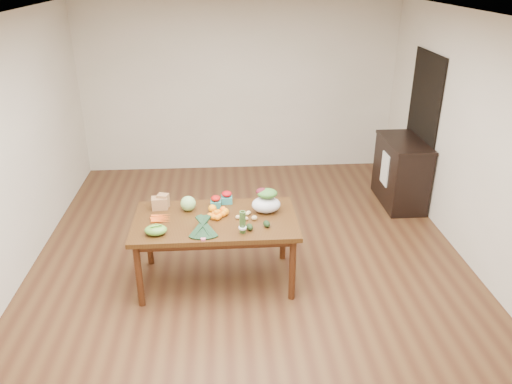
{
  "coord_description": "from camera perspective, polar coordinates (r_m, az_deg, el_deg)",
  "views": [
    {
      "loc": [
        -0.27,
        -4.89,
        3.16
      ],
      "look_at": [
        0.07,
        0.0,
        0.9
      ],
      "focal_mm": 35.0,
      "sensor_mm": 36.0,
      "label": 1
    }
  ],
  "objects": [
    {
      "name": "potato_e",
      "position": [
        5.12,
        -0.19,
        -2.98
      ],
      "size": [
        0.06,
        0.05,
        0.05
      ],
      "primitive_type": "ellipsoid",
      "color": "tan",
      "rests_on": "dining_table"
    },
    {
      "name": "asparagus_bundle",
      "position": [
        4.83,
        -1.55,
        -3.46
      ],
      "size": [
        0.08,
        0.12,
        0.26
      ],
      "primitive_type": null,
      "rotation": [
        0.15,
        0.0,
        0.0
      ],
      "color": "#50883E",
      "rests_on": "dining_table"
    },
    {
      "name": "kale_bunch",
      "position": [
        4.86,
        -6.06,
        -4.07
      ],
      "size": [
        0.32,
        0.4,
        0.16
      ],
      "primitive_type": null,
      "rotation": [
        0.0,
        0.0,
        0.0
      ],
      "color": "black",
      "rests_on": "dining_table"
    },
    {
      "name": "mandarin_cluster",
      "position": [
        5.17,
        -4.55,
        -2.51
      ],
      "size": [
        0.18,
        0.18,
        0.1
      ],
      "primitive_type": null,
      "rotation": [
        0.0,
        0.0,
        0.0
      ],
      "color": "orange",
      "rests_on": "dining_table"
    },
    {
      "name": "potato_c",
      "position": [
        5.24,
        -0.86,
        -2.36
      ],
      "size": [
        0.05,
        0.04,
        0.04
      ],
      "primitive_type": "ellipsoid",
      "color": "#DEBE80",
      "rests_on": "dining_table"
    },
    {
      "name": "dining_table",
      "position": [
        5.36,
        -4.55,
        -6.62
      ],
      "size": [
        1.69,
        0.94,
        0.75
      ],
      "primitive_type": "cube",
      "rotation": [
        0.0,
        0.0,
        0.0
      ],
      "color": "#42290F",
      "rests_on": "floor"
    },
    {
      "name": "room_walls",
      "position": [
        5.22,
        -0.73,
        4.47
      ],
      "size": [
        5.02,
        6.02,
        2.7
      ],
      "color": "silver",
      "rests_on": "floor"
    },
    {
      "name": "cabinet",
      "position": [
        7.33,
        16.24,
        2.19
      ],
      "size": [
        0.52,
        1.02,
        0.94
      ],
      "primitive_type": "cube",
      "color": "black",
      "rests_on": "floor"
    },
    {
      "name": "ceiling",
      "position": [
        4.92,
        -0.82,
        19.39
      ],
      "size": [
        5.0,
        6.0,
        0.02
      ],
      "primitive_type": "cube",
      "color": "white",
      "rests_on": "room_walls"
    },
    {
      "name": "orange_b",
      "position": [
        5.28,
        -3.77,
        -2.02
      ],
      "size": [
        0.07,
        0.07,
        0.07
      ],
      "primitive_type": "sphere",
      "color": "orange",
      "rests_on": "dining_table"
    },
    {
      "name": "potato_b",
      "position": [
        5.12,
        -1.15,
        -3.06
      ],
      "size": [
        0.05,
        0.04,
        0.04
      ],
      "primitive_type": "ellipsoid",
      "color": "tan",
      "rests_on": "dining_table"
    },
    {
      "name": "strawberry_basket_b",
      "position": [
        5.49,
        -3.35,
        -0.71
      ],
      "size": [
        0.12,
        0.12,
        0.11
      ],
      "primitive_type": null,
      "rotation": [
        0.0,
        0.0,
        0.0
      ],
      "color": "red",
      "rests_on": "dining_table"
    },
    {
      "name": "floor",
      "position": [
        5.83,
        -0.66,
        -8.08
      ],
      "size": [
        6.0,
        6.0,
        0.0
      ],
      "primitive_type": "plane",
      "color": "brown",
      "rests_on": "ground"
    },
    {
      "name": "avocado_a",
      "position": [
        4.94,
        -0.75,
        -4.02
      ],
      "size": [
        0.09,
        0.11,
        0.06
      ],
      "primitive_type": "ellipsoid",
      "rotation": [
        0.0,
        0.0,
        0.3
      ],
      "color": "black",
      "rests_on": "dining_table"
    },
    {
      "name": "salad_bag",
      "position": [
        5.25,
        1.17,
        -1.13
      ],
      "size": [
        0.31,
        0.23,
        0.24
      ],
      "primitive_type": null,
      "rotation": [
        0.0,
        0.0,
        0.0
      ],
      "color": "silver",
      "rests_on": "dining_table"
    },
    {
      "name": "cabbage",
      "position": [
        5.35,
        -7.76,
        -1.31
      ],
      "size": [
        0.16,
        0.16,
        0.16
      ],
      "primitive_type": "sphere",
      "color": "#A2D67B",
      "rests_on": "dining_table"
    },
    {
      "name": "snap_pea_bag",
      "position": [
        4.95,
        -11.38,
        -4.28
      ],
      "size": [
        0.22,
        0.16,
        0.1
      ],
      "primitive_type": "ellipsoid",
      "color": "#639A34",
      "rests_on": "dining_table"
    },
    {
      "name": "orange_a",
      "position": [
        5.3,
        -5.01,
        -1.89
      ],
      "size": [
        0.09,
        0.09,
        0.09
      ],
      "primitive_type": "sphere",
      "color": "orange",
      "rests_on": "dining_table"
    },
    {
      "name": "carrots",
      "position": [
        5.23,
        -10.8,
        -2.96
      ],
      "size": [
        0.22,
        0.19,
        0.03
      ],
      "primitive_type": null,
      "rotation": [
        0.0,
        0.0,
        0.0
      ],
      "color": "orange",
      "rests_on": "dining_table"
    },
    {
      "name": "dish_towel",
      "position": [
        7.17,
        14.5,
        2.57
      ],
      "size": [
        0.02,
        0.28,
        0.45
      ],
      "primitive_type": "cube",
      "color": "white",
      "rests_on": "cabinet"
    },
    {
      "name": "avocado_b",
      "position": [
        5.0,
        1.22,
        -3.65
      ],
      "size": [
        0.09,
        0.11,
        0.06
      ],
      "primitive_type": "ellipsoid",
      "rotation": [
        0.0,
        0.0,
        0.3
      ],
      "color": "black",
      "rests_on": "dining_table"
    },
    {
      "name": "orange_c",
      "position": [
        5.22,
        -3.55,
        -2.27
      ],
      "size": [
        0.08,
        0.08,
        0.08
      ],
      "primitive_type": "sphere",
      "color": "#F99F0F",
      "rests_on": "dining_table"
    },
    {
      "name": "potato_a",
      "position": [
        5.15,
        -2.09,
        -2.88
      ],
      "size": [
        0.05,
        0.04,
        0.04
      ],
      "primitive_type": "ellipsoid",
      "color": "#D9B47D",
      "rests_on": "dining_table"
    },
    {
      "name": "strawberry_basket_a",
      "position": [
        5.41,
        -4.61,
        -1.19
      ],
      "size": [
        0.11,
        0.11,
        0.1
      ],
      "primitive_type": null,
      "rotation": [
        0.0,
        0.0,
        0.0
      ],
      "color": "red",
      "rests_on": "dining_table"
    },
    {
      "name": "potato_d",
      "position": [
        5.22,
        -1.01,
        -2.49
      ],
      "size": [
        0.05,
        0.04,
        0.04
      ],
      "primitive_type": "ellipsoid",
      "color": "#D4C77A",
      "rests_on": "dining_table"
    },
    {
      "name": "doorway_dark",
      "position": [
        7.36,
        18.33,
        6.82
      ],
      "size": [
        0.02,
        1.0,
        2.1
      ],
      "primitive_type": "cube",
      "color": "black",
      "rests_on": "floor"
    },
    {
      "name": "paper_bag",
      "position": [
        5.44,
        -10.96,
        -1.12
      ],
      "size": [
        0.22,
        0.19,
        0.16
      ],
      "primitive_type": null,
      "rotation": [
        0.0,
        0.0,
        0.0
      ],
      "color": "#9C6C46",
      "rests_on": "dining_table"
    }
  ]
}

